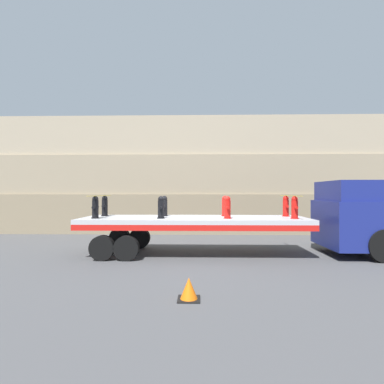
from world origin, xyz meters
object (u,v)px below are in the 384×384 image
fire_hydrant_black_near_0 (95,208)px  traffic_cone (189,289)px  fire_hydrant_black_far_0 (105,206)px  fire_hydrant_red_near_3 (295,208)px  truck_cab (355,217)px  fire_hydrant_red_far_2 (225,206)px  fire_hydrant_red_far_3 (286,206)px  flatbed_trailer (180,224)px  fire_hydrant_black_near_1 (161,208)px  fire_hydrant_black_far_1 (165,206)px  fire_hydrant_red_near_2 (227,208)px

fire_hydrant_black_near_0 → traffic_cone: 5.75m
fire_hydrant_black_far_0 → fire_hydrant_red_near_3: size_ratio=1.00×
truck_cab → fire_hydrant_red_near_3: (-2.39, -0.54, 0.39)m
fire_hydrant_black_near_0 → fire_hydrant_red_far_2: bearing=12.7°
truck_cab → fire_hydrant_red_far_3: size_ratio=3.40×
flatbed_trailer → traffic_cone: size_ratio=17.18×
fire_hydrant_black_near_1 → fire_hydrant_red_near_3: bearing=0.0°
truck_cab → fire_hydrant_black_near_0: (-9.55, -0.54, 0.39)m
fire_hydrant_black_far_1 → fire_hydrant_red_far_3: same height
fire_hydrant_black_near_1 → fire_hydrant_red_far_2: same height
flatbed_trailer → fire_hydrant_black_far_1: (-0.66, 0.54, 0.65)m
fire_hydrant_black_near_0 → fire_hydrant_black_far_0: (0.00, 1.08, 0.00)m
fire_hydrant_black_near_1 → fire_hydrant_red_near_2: 2.39m
fire_hydrant_black_near_1 → fire_hydrant_black_near_0: bearing=180.0°
fire_hydrant_black_near_0 → fire_hydrant_black_far_0: bearing=90.0°
fire_hydrant_black_far_1 → fire_hydrant_red_near_3: 4.89m
fire_hydrant_black_far_0 → traffic_cone: size_ratio=1.66×
fire_hydrant_black_near_0 → traffic_cone: fire_hydrant_black_near_0 is taller
fire_hydrant_black_far_0 → fire_hydrant_black_near_1: 2.62m
fire_hydrant_black_far_0 → fire_hydrant_red_far_3: (7.16, 0.00, 0.00)m
fire_hydrant_red_near_3 → fire_hydrant_black_near_0: bearing=180.0°
fire_hydrant_red_near_3 → truck_cab: bearing=12.7°
fire_hydrant_red_far_2 → fire_hydrant_red_far_3: bearing=0.0°
fire_hydrant_black_far_0 → flatbed_trailer: bearing=-10.0°
fire_hydrant_red_far_2 → fire_hydrant_red_near_3: bearing=-24.3°
truck_cab → fire_hydrant_red_near_3: bearing=-167.3°
flatbed_trailer → fire_hydrant_black_near_1: fire_hydrant_black_near_1 is taller
truck_cab → traffic_cone: 7.78m
flatbed_trailer → fire_hydrant_red_far_3: fire_hydrant_red_far_3 is taller
fire_hydrant_red_near_2 → traffic_cone: (-1.23, -4.27, -1.55)m
fire_hydrant_black_far_0 → fire_hydrant_black_near_1: size_ratio=1.00×
traffic_cone → fire_hydrant_black_far_1: bearing=102.2°
fire_hydrant_red_near_2 → fire_hydrant_red_near_3: same height
traffic_cone → flatbed_trailer: bearing=95.8°
fire_hydrant_black_near_0 → fire_hydrant_red_near_3: (7.16, 0.00, 0.00)m
fire_hydrant_black_far_1 → fire_hydrant_black_far_0: bearing=180.0°
fire_hydrant_black_far_0 → fire_hydrant_red_near_3: same height
fire_hydrant_red_near_3 → flatbed_trailer: bearing=172.5°
flatbed_trailer → fire_hydrant_red_near_2: bearing=-17.4°
fire_hydrant_black_far_0 → fire_hydrant_black_near_1: (2.39, -1.08, 0.00)m
fire_hydrant_black_near_1 → fire_hydrant_red_far_2: (2.39, 1.08, 0.00)m
traffic_cone → fire_hydrant_black_near_1: bearing=105.1°
flatbed_trailer → fire_hydrant_red_near_2: fire_hydrant_red_near_2 is taller
flatbed_trailer → traffic_cone: bearing=-84.2°
fire_hydrant_red_near_3 → fire_hydrant_red_near_2: bearing=180.0°
fire_hydrant_red_near_2 → fire_hydrant_red_far_2: (0.00, 1.08, 0.00)m
flatbed_trailer → fire_hydrant_red_near_3: fire_hydrant_red_near_3 is taller
fire_hydrant_black_near_0 → traffic_cone: size_ratio=1.66×
fire_hydrant_black_near_0 → fire_hydrant_red_near_3: same height
fire_hydrant_red_far_2 → truck_cab: bearing=-6.4°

